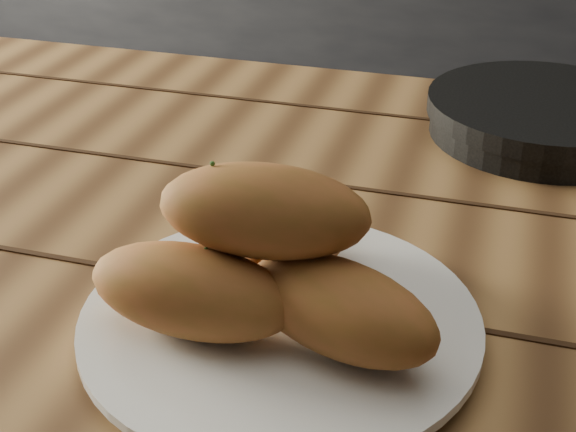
# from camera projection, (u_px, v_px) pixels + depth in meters

# --- Properties ---
(floor) EXTENTS (4.00, 4.00, 0.00)m
(floor) POSITION_uv_depth(u_px,v_px,m) (149.00, 422.00, 1.57)
(floor) COLOR #38383A
(floor) RESTS_ON ground
(table) EXTENTS (1.47, 0.89, 0.75)m
(table) POSITION_uv_depth(u_px,v_px,m) (409.00, 341.00, 0.75)
(table) COLOR olive
(table) RESTS_ON ground
(plate) EXTENTS (0.30, 0.30, 0.02)m
(plate) POSITION_uv_depth(u_px,v_px,m) (280.00, 323.00, 0.59)
(plate) COLOR white
(plate) RESTS_ON table
(bread_rolls) EXTENTS (0.26, 0.21, 0.12)m
(bread_rolls) POSITION_uv_depth(u_px,v_px,m) (271.00, 262.00, 0.56)
(bread_rolls) COLOR #A8582E
(bread_rolls) RESTS_ON plate
(skillet) EXTENTS (0.40, 0.26, 0.05)m
(skillet) POSITION_uv_depth(u_px,v_px,m) (546.00, 117.00, 0.90)
(skillet) COLOR black
(skillet) RESTS_ON table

